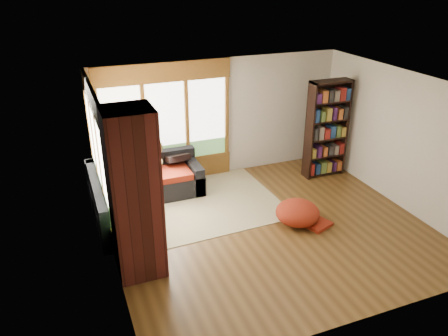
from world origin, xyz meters
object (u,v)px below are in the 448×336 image
object	(u,v)px
area_rug	(191,204)
bookshelf	(327,129)
sectional_sofa	(142,190)
dog_tan	(147,160)
dog_brindle	(123,188)
brick_chimney	(135,195)
pouf	(298,212)

from	to	relation	value
area_rug	bookshelf	xyz separation A→B (m)	(3.21, 0.24, 1.07)
sectional_sofa	dog_tan	size ratio (longest dim) A/B	2.05
bookshelf	dog_brindle	world-z (taller)	bookshelf
brick_chimney	pouf	size ratio (longest dim) A/B	3.25
area_rug	dog_tan	xyz separation A→B (m)	(-0.68, 0.66, 0.80)
bookshelf	dog_brindle	distance (m)	4.58
sectional_sofa	dog_brindle	world-z (taller)	dog_brindle
sectional_sofa	bookshelf	bearing A→B (deg)	-4.21
area_rug	brick_chimney	bearing A→B (deg)	-128.37
brick_chimney	bookshelf	distance (m)	4.93
sectional_sofa	dog_brindle	distance (m)	0.93
dog_tan	bookshelf	bearing A→B (deg)	-49.61
bookshelf	pouf	world-z (taller)	bookshelf
sectional_sofa	dog_tan	xyz separation A→B (m)	(0.20, 0.28, 0.50)
pouf	area_rug	bearing A→B (deg)	139.46
area_rug	dog_brindle	world-z (taller)	dog_brindle
sectional_sofa	dog_tan	distance (m)	0.61
dog_brindle	area_rug	bearing A→B (deg)	-81.57
brick_chimney	sectional_sofa	distance (m)	2.32
brick_chimney	dog_brindle	bearing A→B (deg)	89.81
pouf	dog_tan	xyz separation A→B (m)	(-2.29, 2.04, 0.58)
pouf	dog_brindle	size ratio (longest dim) A/B	0.98
bookshelf	brick_chimney	bearing A→B (deg)	-157.10
brick_chimney	sectional_sofa	size ratio (longest dim) A/B	1.18
area_rug	dog_tan	world-z (taller)	dog_tan
sectional_sofa	dog_brindle	xyz separation A→B (m)	(-0.44, -0.68, 0.45)
area_rug	dog_tan	bearing A→B (deg)	135.89
brick_chimney	dog_brindle	world-z (taller)	brick_chimney
sectional_sofa	area_rug	size ratio (longest dim) A/B	0.65
brick_chimney	bookshelf	xyz separation A→B (m)	(4.54, 1.92, -0.22)
sectional_sofa	area_rug	distance (m)	1.00
brick_chimney	dog_brindle	size ratio (longest dim) A/B	3.17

